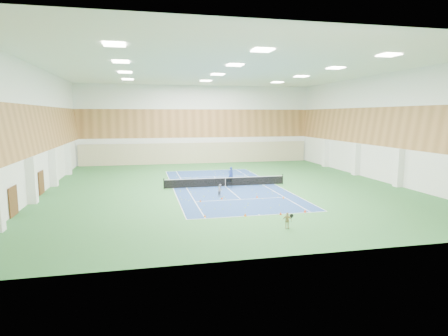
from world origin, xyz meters
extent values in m
plane|color=#2C6832|center=(0.00, 0.00, 0.00)|extent=(40.00, 40.00, 0.00)
cube|color=navy|center=(0.00, 0.00, 0.01)|extent=(10.97, 23.77, 0.01)
cube|color=#C6B793|center=(0.00, 19.75, 1.60)|extent=(35.40, 0.16, 3.20)
cube|color=#593319|center=(-17.92, -8.00, 1.10)|extent=(0.08, 1.80, 2.20)
cube|color=#593319|center=(-17.92, 0.00, 1.10)|extent=(0.08, 1.80, 2.20)
imported|color=navy|center=(1.21, 2.60, 0.84)|extent=(0.70, 0.55, 1.68)
imported|color=#95949D|center=(-1.51, -4.70, 0.58)|extent=(0.71, 0.69, 1.16)
imported|color=tan|center=(0.78, -15.32, 0.54)|extent=(0.66, 0.35, 1.08)
cone|color=orange|center=(-3.66, -6.55, 0.10)|extent=(0.18, 0.18, 0.20)
cone|color=#FF5A0D|center=(-1.63, -5.96, 0.11)|extent=(0.21, 0.21, 0.23)
cone|color=#FC4C0D|center=(1.62, -6.01, 0.12)|extent=(0.21, 0.21, 0.23)
cone|color=orange|center=(3.83, -6.84, 0.11)|extent=(0.20, 0.20, 0.22)
cone|color=orange|center=(-4.08, -11.47, 0.11)|extent=(0.19, 0.19, 0.21)
cone|color=orange|center=(-1.11, -11.85, 0.12)|extent=(0.22, 0.22, 0.24)
cone|color=#DE450B|center=(1.61, -12.02, 0.11)|extent=(0.20, 0.20, 0.22)
cone|color=#FF450D|center=(3.68, -11.79, 0.12)|extent=(0.22, 0.22, 0.24)
camera|label=1|loc=(-8.40, -37.86, 7.40)|focal=30.00mm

